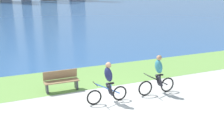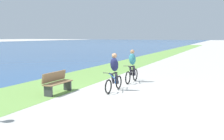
% 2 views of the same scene
% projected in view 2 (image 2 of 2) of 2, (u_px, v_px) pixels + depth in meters
% --- Properties ---
extents(ground_plane, '(300.00, 300.00, 0.00)m').
position_uv_depth(ground_plane, '(126.00, 93.00, 10.47)').
color(ground_plane, '#B2AFA8').
extents(grass_strip_bayside, '(120.00, 3.39, 0.01)m').
position_uv_depth(grass_strip_bayside, '(52.00, 85.00, 12.08)').
color(grass_strip_bayside, '#6B9947').
rests_on(grass_strip_bayside, ground).
extents(cyclist_lead, '(1.69, 0.52, 1.65)m').
position_uv_depth(cyclist_lead, '(114.00, 72.00, 10.72)').
color(cyclist_lead, black).
rests_on(cyclist_lead, ground).
extents(cyclist_trailing, '(1.74, 0.52, 1.69)m').
position_uv_depth(cyclist_trailing, '(132.00, 66.00, 12.77)').
color(cyclist_trailing, black).
rests_on(cyclist_trailing, ground).
extents(bench_near_path, '(1.50, 0.47, 0.90)m').
position_uv_depth(bench_near_path, '(57.00, 83.00, 10.35)').
color(bench_near_path, olive).
rests_on(bench_near_path, ground).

